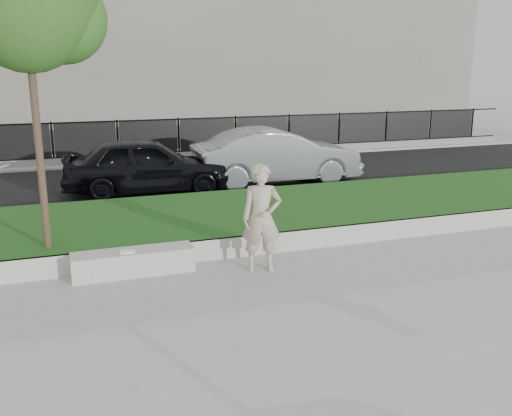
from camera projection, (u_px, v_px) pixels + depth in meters
name	position (u px, v px, depth m)	size (l,w,h in m)	color
ground	(235.00, 278.00, 9.74)	(90.00, 90.00, 0.00)	gray
grass_bank	(194.00, 222.00, 12.43)	(34.00, 4.00, 0.40)	#0E3912
grass_kerb	(218.00, 249.00, 10.64)	(34.00, 0.08, 0.40)	#A4A199
street	(152.00, 182.00, 17.50)	(34.00, 7.00, 0.04)	black
far_pavement	(132.00, 158.00, 21.60)	(34.00, 3.00, 0.12)	gray
iron_fence	(135.00, 149.00, 20.57)	(32.00, 0.30, 1.50)	slate
building_facade	(107.00, 31.00, 26.77)	(34.00, 10.00, 10.00)	#666259
stone_bench	(133.00, 262.00, 9.91)	(2.08, 0.52, 0.43)	#A4A199
man	(262.00, 218.00, 9.92)	(0.69, 0.46, 1.90)	tan
book	(128.00, 252.00, 9.75)	(0.24, 0.17, 0.03)	white
car_dark	(147.00, 165.00, 15.82)	(1.83, 4.55, 1.55)	black
car_silver	(276.00, 156.00, 17.07)	(1.74, 4.99, 1.64)	gray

